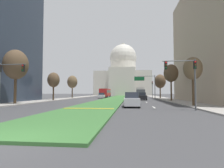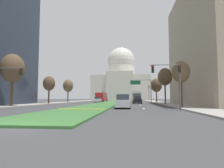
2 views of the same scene
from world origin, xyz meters
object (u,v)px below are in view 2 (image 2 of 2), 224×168
object	(u,v)px
sedan_lead_stopped	(123,102)
overhead_guide_sign	(143,86)
city_bus	(102,96)
street_tree_right_near	(181,72)
box_truck_delivery	(137,97)
traffic_light_far_right	(149,91)
traffic_light_near_left	(4,78)
sedan_distant	(98,100)
street_tree_left_mid	(49,84)
street_tree_left_near	(13,68)
sedan_midblock	(137,100)
traffic_light_near_right	(172,76)
street_tree_left_far	(68,86)
street_tree_right_mid	(165,77)
street_tree_right_far	(156,85)
capitol_building	(121,80)

from	to	relation	value
sedan_lead_stopped	overhead_guide_sign	bearing A→B (deg)	81.02
city_bus	street_tree_right_near	bearing A→B (deg)	-65.92
city_bus	box_truck_delivery	bearing A→B (deg)	-35.66
traffic_light_far_right	box_truck_delivery	distance (m)	4.61
traffic_light_near_left	sedan_distant	bearing A→B (deg)	80.14
street_tree_left_mid	traffic_light_far_right	bearing A→B (deg)	37.92
street_tree_left_near	street_tree_left_mid	xyz separation A→B (m)	(0.55, 11.90, -1.50)
traffic_light_far_right	sedan_midblock	world-z (taller)	traffic_light_far_right
traffic_light_near_right	city_bus	distance (m)	44.50
sedan_lead_stopped	sedan_distant	bearing A→B (deg)	106.25
street_tree_right_near	street_tree_left_far	distance (m)	36.64
street_tree_right_near	sedan_lead_stopped	xyz separation A→B (m)	(-7.80, -1.14, -3.96)
traffic_light_far_right	sedan_distant	size ratio (longest dim) A/B	1.10
street_tree_right_near	traffic_light_far_right	bearing A→B (deg)	92.57
traffic_light_near_right	street_tree_left_mid	xyz separation A→B (m)	(-22.20, 18.00, 0.63)
sedan_distant	overhead_guide_sign	bearing A→B (deg)	-7.75
traffic_light_near_left	street_tree_left_mid	size ratio (longest dim) A/B	0.86
street_tree_left_near	sedan_midblock	distance (m)	26.52
traffic_light_near_left	sedan_midblock	bearing A→B (deg)	53.40
box_truck_delivery	overhead_guide_sign	bearing A→B (deg)	-51.37
sedan_distant	box_truck_delivery	world-z (taller)	box_truck_delivery
street_tree_left_near	box_truck_delivery	bearing A→B (deg)	54.40
traffic_light_far_right	street_tree_right_mid	bearing A→B (deg)	-84.64
traffic_light_near_left	street_tree_right_far	size ratio (longest dim) A/B	0.76
overhead_guide_sign	street_tree_right_mid	size ratio (longest dim) A/B	0.87
street_tree_right_far	sedan_distant	size ratio (longest dim) A/B	1.45
traffic_light_far_right	overhead_guide_sign	size ratio (longest dim) A/B	0.80
street_tree_right_near	city_bus	xyz separation A→B (m)	(-16.63, 37.22, -3.04)
traffic_light_near_right	street_tree_right_far	size ratio (longest dim) A/B	0.76
box_truck_delivery	traffic_light_near_left	bearing A→B (deg)	-117.03
sedan_distant	traffic_light_near_right	bearing A→B (deg)	-66.95
sedan_midblock	street_tree_right_near	bearing A→B (deg)	-73.78
sedan_midblock	traffic_light_far_right	bearing A→B (deg)	73.01
street_tree_left_mid	street_tree_right_far	xyz separation A→B (m)	(24.88, 14.98, 0.45)
traffic_light_near_right	sedan_distant	bearing A→B (deg)	113.05
traffic_light_near_right	street_tree_left_far	distance (m)	39.00
capitol_building	city_bus	distance (m)	42.59
sedan_lead_stopped	box_truck_delivery	xyz separation A→B (m)	(2.65, 30.11, 0.82)
street_tree_left_mid	capitol_building	bearing A→B (deg)	79.41
street_tree_left_near	street_tree_right_mid	world-z (taller)	street_tree_left_near
traffic_light_near_right	sedan_midblock	xyz separation A→B (m)	(-3.08, 23.12, -2.97)
street_tree_right_near	sedan_distant	bearing A→B (deg)	119.95
street_tree_right_mid	sedan_distant	xyz separation A→B (m)	(-16.71, 15.08, -4.87)
street_tree_left_far	sedan_distant	bearing A→B (deg)	11.17
street_tree_right_mid	box_truck_delivery	xyz separation A→B (m)	(-5.40, 15.50, -3.97)
street_tree_right_far	sedan_lead_stopped	size ratio (longest dim) A/B	1.57
traffic_light_near_right	street_tree_right_near	bearing A→B (deg)	65.18
street_tree_left_near	traffic_light_near_right	bearing A→B (deg)	-14.99
street_tree_right_near	street_tree_right_mid	xyz separation A→B (m)	(0.26, 13.47, 0.84)
traffic_light_far_right	traffic_light_near_left	bearing A→B (deg)	-120.33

